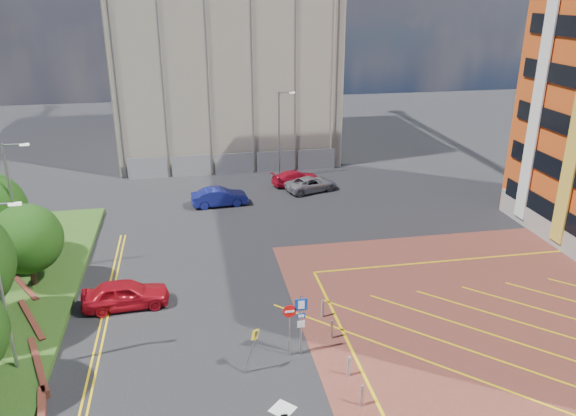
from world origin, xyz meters
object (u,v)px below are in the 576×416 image
object	(u,v)px
lamp_left_far	(14,203)
car_red_left	(125,294)
car_blue_back	(220,197)
car_silver_back	(311,184)
warning_sign	(252,346)
tree_c	(27,239)
lamp_left_near	(1,282)
lamp_back	(280,132)
sign_cluster	(297,320)
car_red_back	(296,178)

from	to	relation	value
lamp_left_far	car_red_left	world-z (taller)	lamp_left_far
car_blue_back	car_silver_back	world-z (taller)	car_blue_back
car_silver_back	warning_sign	bearing A→B (deg)	143.16
tree_c	car_blue_back	bearing A→B (deg)	45.44
lamp_left_near	car_red_left	size ratio (longest dim) A/B	1.72
tree_c	car_silver_back	distance (m)	24.16
tree_c	car_red_left	world-z (taller)	tree_c
lamp_left_far	lamp_back	world-z (taller)	lamp_left_far
sign_cluster	car_red_back	size ratio (longest dim) A/B	0.73
car_silver_back	tree_c	bearing A→B (deg)	107.06
car_red_left	car_silver_back	size ratio (longest dim) A/B	1.02
warning_sign	car_blue_back	bearing A→B (deg)	90.07
tree_c	sign_cluster	size ratio (longest dim) A/B	1.53
lamp_back	lamp_left_near	bearing A→B (deg)	-122.40
lamp_left_far	car_blue_back	size ratio (longest dim) A/B	1.78
sign_cluster	car_red_back	distance (m)	25.33
lamp_left_near	sign_cluster	size ratio (longest dim) A/B	2.50
lamp_left_far	car_red_left	xyz separation A→B (m)	(6.34, -5.03, -3.87)
car_silver_back	lamp_back	bearing A→B (deg)	8.09
tree_c	sign_cluster	xyz separation A→B (m)	(13.80, -9.02, -1.24)
lamp_left_near	car_silver_back	xyz separation A→B (m)	(18.54, 21.86, -4.02)
tree_c	lamp_back	xyz separation A→B (m)	(17.58, 18.00, 1.17)
warning_sign	car_red_left	bearing A→B (deg)	131.75
lamp_left_far	car_red_left	distance (m)	8.97
lamp_left_far	car_red_back	size ratio (longest dim) A/B	1.82
tree_c	warning_sign	bearing A→B (deg)	-40.62
tree_c	warning_sign	world-z (taller)	tree_c
lamp_back	car_red_left	world-z (taller)	lamp_back
sign_cluster	car_red_back	xyz separation A→B (m)	(4.83, 24.83, -1.32)
sign_cluster	car_red_left	xyz separation A→B (m)	(-8.37, 5.98, -1.16)
warning_sign	car_silver_back	size ratio (longest dim) A/B	0.49
lamp_left_far	car_blue_back	distance (m)	16.31
lamp_left_near	car_silver_back	distance (m)	28.95
lamp_left_far	car_silver_back	distance (m)	24.06
car_silver_back	car_red_left	bearing A→B (deg)	121.78
lamp_left_near	warning_sign	xyz separation A→B (m)	(10.50, -1.93, -3.23)
lamp_back	car_blue_back	distance (m)	9.41
sign_cluster	car_silver_back	world-z (taller)	sign_cluster
lamp_left_near	car_silver_back	size ratio (longest dim) A/B	1.75
lamp_back	warning_sign	bearing A→B (deg)	-102.11
car_blue_back	car_silver_back	distance (m)	8.34
sign_cluster	car_red_back	world-z (taller)	sign_cluster
car_blue_back	car_red_back	size ratio (longest dim) A/B	1.02
lamp_left_far	lamp_back	size ratio (longest dim) A/B	1.00
lamp_left_far	sign_cluster	size ratio (longest dim) A/B	2.50
lamp_left_far	warning_sign	distance (m)	17.59
tree_c	lamp_left_near	size ratio (longest dim) A/B	0.61
warning_sign	lamp_left_near	bearing A→B (deg)	169.56
lamp_back	car_silver_back	size ratio (longest dim) A/B	1.75
lamp_left_near	sign_cluster	distance (m)	13.04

